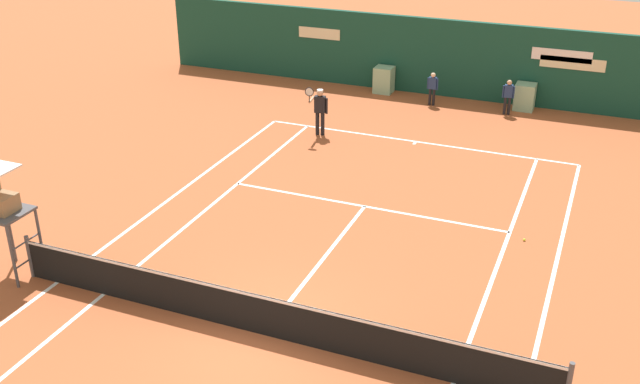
{
  "coord_description": "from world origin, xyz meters",
  "views": [
    {
      "loc": [
        5.85,
        -11.21,
        9.28
      ],
      "look_at": [
        -0.87,
        5.24,
        0.8
      ],
      "focal_mm": 41.67,
      "sensor_mm": 36.0,
      "label": 1
    }
  ],
  "objects_px": {
    "umpire_chair": "(3,207)",
    "ball_kid_right_post": "(508,95)",
    "player_on_baseline": "(320,108)",
    "ball_kid_centre_post": "(432,87)",
    "tennis_ball_near_service_line": "(524,240)"
  },
  "relations": [
    {
      "from": "ball_kid_right_post",
      "to": "ball_kid_centre_post",
      "type": "xyz_separation_m",
      "value": [
        -2.85,
        0.0,
        -0.02
      ]
    },
    {
      "from": "player_on_baseline",
      "to": "ball_kid_right_post",
      "type": "distance_m",
      "value": 7.27
    },
    {
      "from": "tennis_ball_near_service_line",
      "to": "ball_kid_centre_post",
      "type": "bearing_deg",
      "value": 117.15
    },
    {
      "from": "ball_kid_right_post",
      "to": "tennis_ball_near_service_line",
      "type": "distance_m",
      "value": 9.81
    },
    {
      "from": "player_on_baseline",
      "to": "ball_kid_right_post",
      "type": "xyz_separation_m",
      "value": [
        5.62,
        4.6,
        -0.23
      ]
    },
    {
      "from": "player_on_baseline",
      "to": "tennis_ball_near_service_line",
      "type": "xyz_separation_m",
      "value": [
        7.68,
        -4.97,
        -0.95
      ]
    },
    {
      "from": "ball_kid_centre_post",
      "to": "player_on_baseline",
      "type": "bearing_deg",
      "value": 57.56
    },
    {
      "from": "ball_kid_right_post",
      "to": "ball_kid_centre_post",
      "type": "distance_m",
      "value": 2.85
    },
    {
      "from": "ball_kid_right_post",
      "to": "tennis_ball_near_service_line",
      "type": "xyz_separation_m",
      "value": [
        2.06,
        -9.57,
        -0.73
      ]
    },
    {
      "from": "player_on_baseline",
      "to": "tennis_ball_near_service_line",
      "type": "bearing_deg",
      "value": 138.79
    },
    {
      "from": "umpire_chair",
      "to": "player_on_baseline",
      "type": "bearing_deg",
      "value": 163.94
    },
    {
      "from": "umpire_chair",
      "to": "player_on_baseline",
      "type": "xyz_separation_m",
      "value": [
        3.19,
        11.09,
        -0.77
      ]
    },
    {
      "from": "player_on_baseline",
      "to": "umpire_chair",
      "type": "bearing_deg",
      "value": 65.62
    },
    {
      "from": "umpire_chair",
      "to": "ball_kid_right_post",
      "type": "xyz_separation_m",
      "value": [
        8.81,
        15.69,
        -0.99
      ]
    },
    {
      "from": "umpire_chair",
      "to": "ball_kid_centre_post",
      "type": "xyz_separation_m",
      "value": [
        5.97,
        15.69,
        -1.01
      ]
    }
  ]
}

